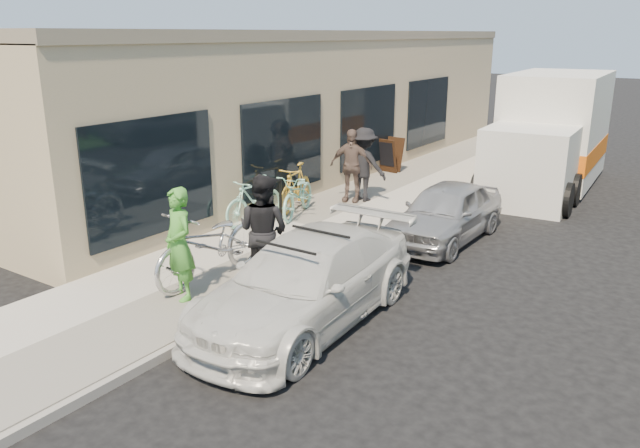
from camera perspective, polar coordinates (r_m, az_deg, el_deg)
The scene contains 17 objects.
ground at distance 10.22m, azimuth -1.26°, elevation -6.92°, with size 120.00×120.00×0.00m, color black.
sidewalk at distance 13.57m, azimuth -0.80°, elevation -0.43°, with size 3.00×34.00×0.15m, color #ABA499.
curb at distance 12.79m, azimuth 4.90°, elevation -1.65°, with size 0.12×34.00×0.13m, color gray.
storefront at distance 19.00m, azimuth -0.19°, elevation 10.92°, with size 3.60×20.00×4.22m.
bike_rack at distance 13.51m, azimuth -4.44°, elevation 2.35°, with size 0.08×0.69×0.97m.
sandwich_board at distance 18.88m, azimuth 6.41°, elevation 6.30°, with size 0.68×0.68×1.01m.
sedan_white at distance 9.22m, azimuth -1.29°, elevation -5.30°, with size 1.96×4.52×1.33m.
sedan_silver at distance 13.15m, azimuth 11.41°, elevation 1.05°, with size 1.43×3.55×1.21m, color #9D9EA3.
moving_truck at distance 18.62m, azimuth 20.30°, elevation 7.43°, with size 2.77×6.45×3.10m.
tandem_bike at distance 10.54m, azimuth -9.89°, elevation -1.87°, with size 0.84×2.40×1.26m, color silver.
woman_rider at distance 9.85m, azimuth -12.76°, elevation -1.81°, with size 0.65×0.43×1.78m, color #439331.
man_standing at distance 10.17m, azimuth -5.19°, elevation -0.59°, with size 0.91×0.71×1.87m, color black.
cruiser_bike_a at distance 13.65m, azimuth -6.05°, elevation 2.16°, with size 0.49×1.73×1.04m, color #8ED3BB.
cruiser_bike_b at distance 14.19m, azimuth -2.00°, elevation 2.73°, with size 0.66×1.88×0.99m, color #8ED3BB.
cruiser_bike_c at distance 14.70m, azimuth -2.24°, elevation 3.39°, with size 0.50×1.78×1.07m, color gold.
bystander_a at distance 15.44m, azimuth 4.04°, elevation 5.44°, with size 1.17×0.67×1.81m, color black.
bystander_b at distance 15.36m, azimuth 2.86°, elevation 5.36°, with size 1.05×0.44×1.79m, color brown.
Camera 1 is at (5.44, -7.60, 4.15)m, focal length 35.00 mm.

